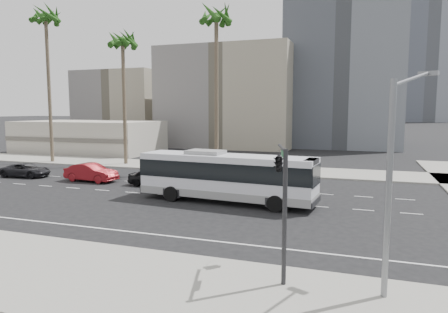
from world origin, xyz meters
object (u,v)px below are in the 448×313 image
at_px(car_b, 91,172).
at_px(palm_mid, 123,44).
at_px(palm_near, 216,21).
at_px(palm_far, 46,20).
at_px(traffic_signal, 279,164).
at_px(city_bus, 226,175).
at_px(car_c, 26,170).
at_px(car_a, 152,178).
at_px(streetlight_corner, 394,170).

bearing_deg(car_b, palm_mid, 20.05).
distance_m(palm_near, palm_far, 22.87).
xyz_separation_m(car_b, traffic_signal, (21.04, -14.76, 3.60)).
bearing_deg(palm_far, city_bus, -26.33).
xyz_separation_m(car_c, palm_near, (17.14, 9.67, 15.46)).
bearing_deg(city_bus, palm_far, 158.50).
height_order(car_b, traffic_signal, traffic_signal).
bearing_deg(palm_near, car_c, -150.57).
height_order(car_c, palm_far, palm_far).
height_order(traffic_signal, palm_mid, palm_mid).
bearing_deg(traffic_signal, car_b, 128.75).
bearing_deg(palm_mid, palm_far, -173.25).
bearing_deg(car_c, palm_mid, -27.52).
height_order(palm_near, palm_mid, palm_near).
distance_m(city_bus, car_b, 15.58).
xyz_separation_m(car_b, car_c, (-7.94, 0.01, -0.17)).
distance_m(traffic_signal, palm_near, 29.56).
height_order(car_a, car_b, car_b).
distance_m(traffic_signal, palm_mid, 37.13).
height_order(car_b, car_c, car_b).
distance_m(city_bus, palm_mid, 27.10).
relative_size(car_a, streetlight_corner, 0.53).
bearing_deg(palm_far, palm_mid, 6.75).
bearing_deg(city_bus, palm_mid, 144.96).
bearing_deg(traffic_signal, streetlight_corner, -38.86).
height_order(car_a, streetlight_corner, streetlight_corner).
relative_size(streetlight_corner, palm_mid, 0.51).
bearing_deg(car_c, streetlight_corner, -121.97).
distance_m(car_a, car_b, 6.71).
height_order(palm_near, palm_far, palm_far).
distance_m(streetlight_corner, palm_far, 49.17).
bearing_deg(palm_mid, streetlight_corner, -43.97).
bearing_deg(car_b, palm_near, -40.26).
bearing_deg(streetlight_corner, palm_far, 169.48).
bearing_deg(streetlight_corner, palm_mid, 159.81).
xyz_separation_m(car_a, palm_mid, (-10.11, 11.52, 13.89)).
bearing_deg(palm_mid, traffic_signal, -46.80).
height_order(car_a, palm_near, palm_near).
height_order(city_bus, palm_far, palm_far).
xyz_separation_m(car_c, palm_far, (-5.66, 10.05, 17.20)).
bearing_deg(car_a, palm_far, 64.85).
relative_size(traffic_signal, palm_far, 0.27).
bearing_deg(palm_near, city_bus, -67.17).
height_order(car_a, traffic_signal, traffic_signal).
relative_size(city_bus, car_b, 2.56).
xyz_separation_m(streetlight_corner, palm_mid, (-28.92, 27.90, 9.98)).
distance_m(car_c, traffic_signal, 32.75).
xyz_separation_m(palm_mid, palm_far, (-10.21, -1.21, 3.24)).
relative_size(car_c, palm_far, 0.25).
distance_m(car_b, car_c, 7.95).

